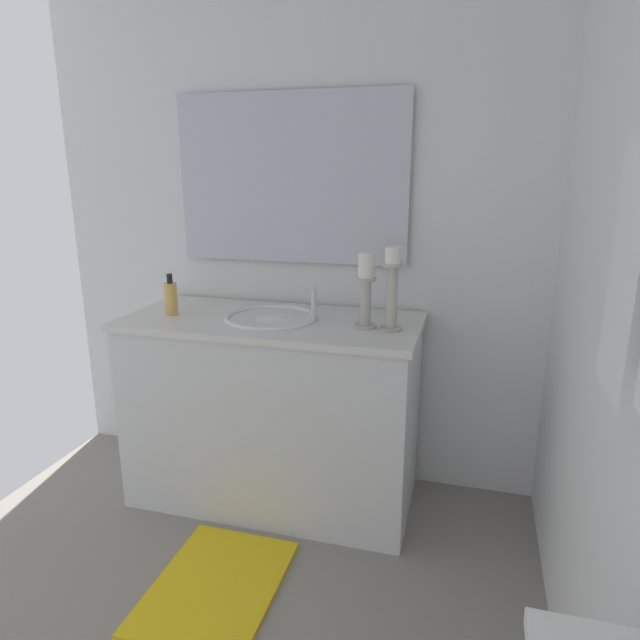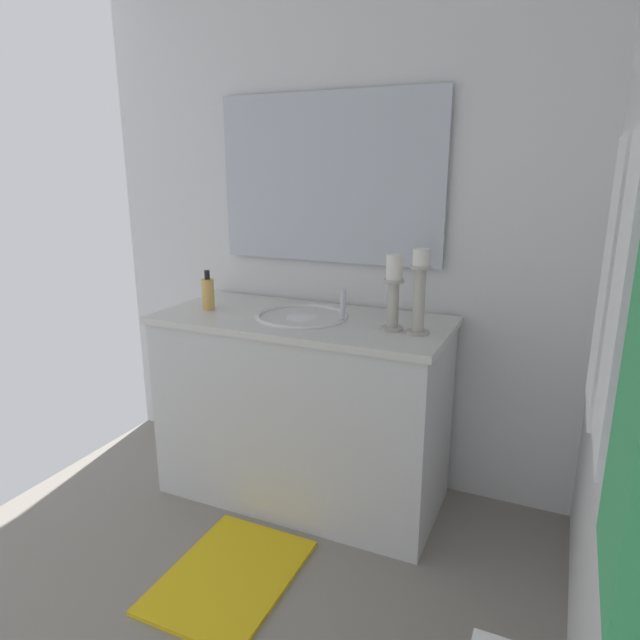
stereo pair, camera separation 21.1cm
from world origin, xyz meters
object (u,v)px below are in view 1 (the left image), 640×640
object	(u,v)px
mirror	(290,179)
soap_bottle	(171,298)
candle_holder_tall	(392,287)
vanity_cabinet	(273,410)
bath_mat	(216,586)
towel_near_vanity	(632,273)
candle_holder_short	(366,288)
sink_basin	(272,327)

from	to	relation	value
mirror	soap_bottle	distance (m)	0.74
mirror	candle_holder_tall	distance (m)	0.73
vanity_cabinet	soap_bottle	size ratio (longest dim) A/B	7.10
soap_bottle	bath_mat	xyz separation A→B (m)	(0.57, 0.44, -0.92)
towel_near_vanity	mirror	bearing A→B (deg)	-140.74
towel_near_vanity	bath_mat	xyz separation A→B (m)	(-0.43, -1.09, -1.28)
vanity_cabinet	soap_bottle	xyz separation A→B (m)	(0.05, -0.44, 0.50)
mirror	towel_near_vanity	distance (m)	1.73
towel_near_vanity	bath_mat	bearing A→B (deg)	-111.55
vanity_cabinet	mirror	bearing A→B (deg)	179.99
towel_near_vanity	soap_bottle	bearing A→B (deg)	-123.16
vanity_cabinet	candle_holder_short	size ratio (longest dim) A/B	4.25
towel_near_vanity	bath_mat	world-z (taller)	towel_near_vanity
mirror	bath_mat	distance (m)	1.68
mirror	candle_holder_tall	size ratio (longest dim) A/B	3.24
mirror	bath_mat	xyz separation A→B (m)	(0.91, 0.00, -1.41)
mirror	towel_near_vanity	xyz separation A→B (m)	(1.34, 1.09, -0.13)
soap_bottle	towel_near_vanity	xyz separation A→B (m)	(1.00, 1.54, 0.36)
bath_mat	sink_basin	bearing A→B (deg)	179.91
vanity_cabinet	soap_bottle	distance (m)	0.67
candle_holder_tall	bath_mat	world-z (taller)	candle_holder_tall
mirror	soap_bottle	bearing A→B (deg)	-53.05
mirror	soap_bottle	world-z (taller)	mirror
towel_near_vanity	bath_mat	distance (m)	1.74
candle_holder_tall	vanity_cabinet	bearing A→B (deg)	-94.22
vanity_cabinet	candle_holder_short	distance (m)	0.72
vanity_cabinet	candle_holder_tall	xyz separation A→B (m)	(0.04, 0.52, 0.60)
mirror	candle_holder_short	size ratio (longest dim) A/B	3.55
bath_mat	soap_bottle	bearing A→B (deg)	-142.22
soap_bottle	sink_basin	bearing A→B (deg)	96.84
mirror	towel_near_vanity	world-z (taller)	mirror
mirror	candle_holder_short	distance (m)	0.66
candle_holder_short	sink_basin	bearing A→B (deg)	-93.87
candle_holder_tall	soap_bottle	size ratio (longest dim) A/B	1.83
vanity_cabinet	candle_holder_short	world-z (taller)	candle_holder_short
candle_holder_short	towel_near_vanity	world-z (taller)	towel_near_vanity
towel_near_vanity	bath_mat	size ratio (longest dim) A/B	0.77
candle_holder_short	soap_bottle	xyz separation A→B (m)	(0.03, -0.86, -0.09)
sink_basin	candle_holder_short	world-z (taller)	candle_holder_short
bath_mat	candle_holder_short	bearing A→B (deg)	145.30
sink_basin	mirror	size ratio (longest dim) A/B	0.38
vanity_cabinet	sink_basin	xyz separation A→B (m)	(-0.00, 0.00, 0.39)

